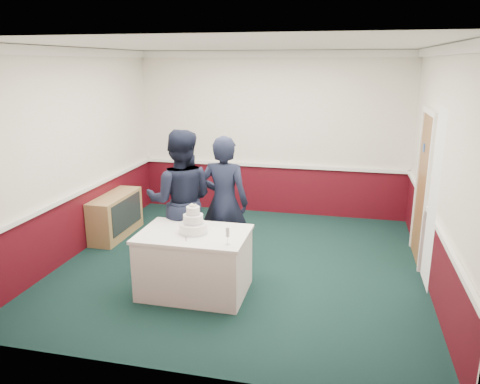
% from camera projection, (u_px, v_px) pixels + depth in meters
% --- Properties ---
extents(ground, '(5.00, 5.00, 0.00)m').
position_uv_depth(ground, '(241.00, 264.00, 6.69)').
color(ground, black).
rests_on(ground, ground).
extents(room_shell, '(5.00, 5.00, 3.00)m').
position_uv_depth(room_shell, '(256.00, 122.00, 6.72)').
color(room_shell, silver).
rests_on(room_shell, ground).
extents(sideboard, '(0.41, 1.20, 0.70)m').
position_uv_depth(sideboard, '(116.00, 215.00, 7.71)').
color(sideboard, '#9F754D').
rests_on(sideboard, ground).
extents(cake_table, '(1.32, 0.92, 0.79)m').
position_uv_depth(cake_table, '(194.00, 262.00, 5.79)').
color(cake_table, white).
rests_on(cake_table, ground).
extents(wedding_cake, '(0.35, 0.35, 0.36)m').
position_uv_depth(wedding_cake, '(193.00, 224.00, 5.65)').
color(wedding_cake, white).
rests_on(wedding_cake, cake_table).
extents(cake_knife, '(0.09, 0.21, 0.00)m').
position_uv_depth(cake_knife, '(186.00, 238.00, 5.50)').
color(cake_knife, silver).
rests_on(cake_knife, cake_table).
extents(champagne_flute, '(0.05, 0.05, 0.21)m').
position_uv_depth(champagne_flute, '(228.00, 233.00, 5.27)').
color(champagne_flute, silver).
rests_on(champagne_flute, cake_table).
extents(person_man, '(1.08, 0.92, 1.95)m').
position_uv_depth(person_man, '(181.00, 201.00, 6.35)').
color(person_man, black).
rests_on(person_man, ground).
extents(person_woman, '(0.69, 0.47, 1.86)m').
position_uv_depth(person_woman, '(224.00, 203.00, 6.41)').
color(person_woman, black).
rests_on(person_woman, ground).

